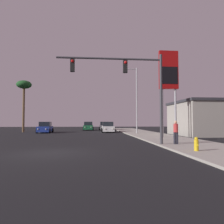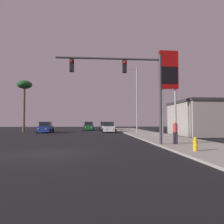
{
  "view_description": "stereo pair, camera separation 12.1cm",
  "coord_description": "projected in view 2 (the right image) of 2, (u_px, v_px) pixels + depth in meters",
  "views": [
    {
      "loc": [
        2.36,
        -12.31,
        1.74
      ],
      "look_at": [
        4.65,
        13.0,
        2.84
      ],
      "focal_mm": 35.0,
      "sensor_mm": 36.0,
      "label": 1
    },
    {
      "loc": [
        2.48,
        -12.32,
        1.74
      ],
      "look_at": [
        4.65,
        13.0,
        2.84
      ],
      "focal_mm": 35.0,
      "sensor_mm": 36.0,
      "label": 2
    }
  ],
  "objects": [
    {
      "name": "gas_station_sign",
      "position": [
        169.0,
        75.0,
        22.77
      ],
      "size": [
        2.0,
        0.42,
        9.0
      ],
      "color": "#99999E",
      "rests_on": "sidewalk_right"
    },
    {
      "name": "street_lamp",
      "position": [
        136.0,
        97.0,
        29.98
      ],
      "size": [
        1.74,
        0.24,
        9.0
      ],
      "color": "#99999E",
      "rests_on": "sidewalk_right"
    },
    {
      "name": "palm_tree_mid",
      "position": [
        24.0,
        87.0,
        35.44
      ],
      "size": [
        2.4,
        2.4,
        8.38
      ],
      "color": "brown",
      "rests_on": "ground"
    },
    {
      "name": "pedestrian_on_sidewalk",
      "position": [
        175.0,
        131.0,
        15.54
      ],
      "size": [
        0.34,
        0.32,
        1.67
      ],
      "color": "#23232D",
      "rests_on": "sidewalk_right"
    },
    {
      "name": "ground_plane",
      "position": [
        48.0,
        153.0,
        11.98
      ],
      "size": [
        120.0,
        120.0,
        0.0
      ],
      "primitive_type": "plane",
      "color": "black"
    },
    {
      "name": "building_gas_station",
      "position": [
        217.0,
        118.0,
        27.53
      ],
      "size": [
        10.3,
        8.3,
        4.3
      ],
      "color": "gray",
      "rests_on": "ground"
    },
    {
      "name": "car_white",
      "position": [
        108.0,
        128.0,
        34.86
      ],
      "size": [
        2.04,
        4.33,
        1.68
      ],
      "rotation": [
        0.0,
        0.0,
        3.12
      ],
      "color": "silver",
      "rests_on": "ground"
    },
    {
      "name": "fire_hydrant",
      "position": [
        195.0,
        144.0,
        11.98
      ],
      "size": [
        0.24,
        0.34,
        0.76
      ],
      "color": "gold",
      "rests_on": "sidewalk_right"
    },
    {
      "name": "sidewalk_right",
      "position": [
        161.0,
        137.0,
        22.75
      ],
      "size": [
        5.0,
        60.0,
        0.12
      ],
      "color": "#9E998E",
      "rests_on": "ground"
    },
    {
      "name": "car_blue",
      "position": [
        46.0,
        128.0,
        33.45
      ],
      "size": [
        2.04,
        4.34,
        1.68
      ],
      "rotation": [
        0.0,
        0.0,
        3.17
      ],
      "color": "navy",
      "rests_on": "ground"
    },
    {
      "name": "car_grey",
      "position": [
        105.0,
        126.0,
        43.98
      ],
      "size": [
        2.04,
        4.32,
        1.68
      ],
      "rotation": [
        0.0,
        0.0,
        3.13
      ],
      "color": "slate",
      "rests_on": "ground"
    },
    {
      "name": "traffic_light_mast",
      "position": [
        131.0,
        80.0,
        15.63
      ],
      "size": [
        7.58,
        0.36,
        6.5
      ],
      "color": "#38383D",
      "rests_on": "sidewalk_right"
    },
    {
      "name": "car_green",
      "position": [
        89.0,
        126.0,
        43.4
      ],
      "size": [
        2.04,
        4.33,
        1.68
      ],
      "rotation": [
        0.0,
        0.0,
        3.12
      ],
      "color": "#195933",
      "rests_on": "ground"
    }
  ]
}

